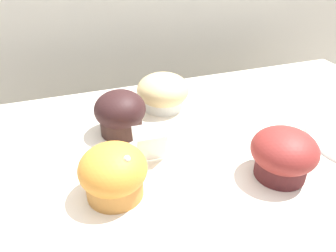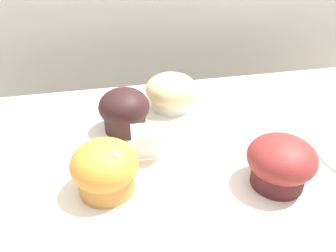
# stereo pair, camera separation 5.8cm
# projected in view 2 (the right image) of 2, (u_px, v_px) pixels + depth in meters

# --- Properties ---
(wall_back) EXTENTS (3.20, 0.10, 1.80)m
(wall_back) POSITION_uv_depth(u_px,v_px,m) (161.00, 50.00, 1.09)
(wall_back) COLOR beige
(wall_back) RESTS_ON ground
(muffin_front_center) EXTENTS (0.10, 0.10, 0.09)m
(muffin_front_center) POSITION_uv_depth(u_px,v_px,m) (124.00, 110.00, 0.63)
(muffin_front_center) COLOR #3C2620
(muffin_front_center) RESTS_ON display_counter
(muffin_back_left) EXTENTS (0.10, 0.10, 0.08)m
(muffin_back_left) POSITION_uv_depth(u_px,v_px,m) (281.00, 162.00, 0.50)
(muffin_back_left) COLOR #501F20
(muffin_back_left) RESTS_ON display_counter
(muffin_back_right) EXTENTS (0.11, 0.11, 0.08)m
(muffin_back_right) POSITION_uv_depth(u_px,v_px,m) (171.00, 92.00, 0.71)
(muffin_back_right) COLOR white
(muffin_back_right) RESTS_ON display_counter
(muffin_front_left) EXTENTS (0.10, 0.10, 0.08)m
(muffin_front_left) POSITION_uv_depth(u_px,v_px,m) (105.00, 169.00, 0.49)
(muffin_front_left) COLOR #CC853C
(muffin_front_left) RESTS_ON display_counter
(price_card) EXTENTS (0.05, 0.04, 0.06)m
(price_card) POSITION_uv_depth(u_px,v_px,m) (147.00, 143.00, 0.56)
(price_card) COLOR white
(price_card) RESTS_ON display_counter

